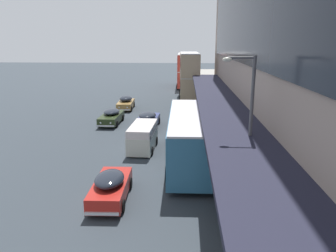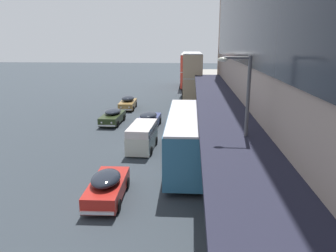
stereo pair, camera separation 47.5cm
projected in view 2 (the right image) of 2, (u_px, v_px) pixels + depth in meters
name	position (u px, v px, depth m)	size (l,w,h in m)	color
transit_bus_kerbside_front	(192.00, 74.00, 46.44)	(2.98, 9.38, 6.56)	tan
transit_bus_kerbside_rear	(186.00, 135.00, 21.96)	(2.83, 10.86, 3.45)	teal
transit_bus_kerbside_far	(188.00, 69.00, 59.04)	(2.76, 10.38, 5.96)	#B73328
sedan_oncoming_front	(184.00, 120.00, 31.47)	(1.95, 4.87, 1.47)	beige
sedan_far_back	(107.00, 186.00, 17.12)	(1.90, 4.49, 1.55)	red
sedan_lead_near	(149.00, 120.00, 31.60)	(2.12, 4.81, 1.51)	navy
sedan_trailing_near	(113.00, 116.00, 33.08)	(1.95, 4.76, 1.46)	#253218
sedan_oncoming_rear	(128.00, 103.00, 40.24)	(2.00, 4.61, 1.60)	olive
vw_van	(143.00, 135.00, 25.18)	(2.05, 4.62, 1.96)	beige
pedestrian_at_kerb	(266.00, 196.00, 15.05)	(0.49, 0.44, 1.86)	black
street_lamp	(243.00, 124.00, 15.03)	(1.50, 0.28, 7.35)	#4C4C51
fire_hydrant	(220.00, 163.00, 21.03)	(0.20, 0.40, 0.70)	red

